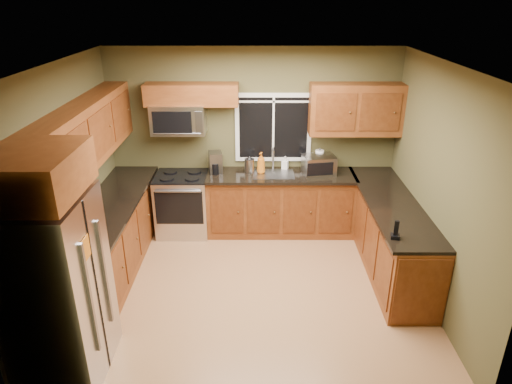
{
  "coord_description": "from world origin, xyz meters",
  "views": [
    {
      "loc": [
        0.07,
        -4.71,
        3.36
      ],
      "look_at": [
        0.05,
        0.35,
        1.15
      ],
      "focal_mm": 32.0,
      "sensor_mm": 36.0,
      "label": 1
    }
  ],
  "objects_px": {
    "refrigerator": "(58,290)",
    "microwave": "(179,119)",
    "kettle": "(249,165)",
    "soap_bottle_a": "(261,163)",
    "coffee_maker": "(215,163)",
    "cordless_phone": "(396,233)",
    "toaster_oven": "(319,165)",
    "paper_towel_roll": "(319,160)",
    "soap_bottle_b": "(285,163)",
    "range": "(183,204)"
  },
  "relations": [
    {
      "from": "range",
      "to": "toaster_oven",
      "type": "xyz_separation_m",
      "value": [
        2.01,
        0.02,
        0.61
      ]
    },
    {
      "from": "soap_bottle_a",
      "to": "paper_towel_roll",
      "type": "bearing_deg",
      "value": 9.75
    },
    {
      "from": "soap_bottle_a",
      "to": "cordless_phone",
      "type": "distance_m",
      "value": 2.41
    },
    {
      "from": "kettle",
      "to": "paper_towel_roll",
      "type": "bearing_deg",
      "value": 7.37
    },
    {
      "from": "range",
      "to": "cordless_phone",
      "type": "bearing_deg",
      "value": -35.81
    },
    {
      "from": "paper_towel_roll",
      "to": "soap_bottle_b",
      "type": "relative_size",
      "value": 1.69
    },
    {
      "from": "microwave",
      "to": "soap_bottle_a",
      "type": "relative_size",
      "value": 2.43
    },
    {
      "from": "kettle",
      "to": "soap_bottle_b",
      "type": "bearing_deg",
      "value": 16.18
    },
    {
      "from": "paper_towel_roll",
      "to": "kettle",
      "type": "bearing_deg",
      "value": -172.63
    },
    {
      "from": "microwave",
      "to": "soap_bottle_a",
      "type": "distance_m",
      "value": 1.33
    },
    {
      "from": "kettle",
      "to": "soap_bottle_b",
      "type": "height_order",
      "value": "kettle"
    },
    {
      "from": "refrigerator",
      "to": "kettle",
      "type": "xyz_separation_m",
      "value": [
        1.69,
        2.85,
        0.16
      ]
    },
    {
      "from": "refrigerator",
      "to": "coffee_maker",
      "type": "bearing_deg",
      "value": 67.33
    },
    {
      "from": "refrigerator",
      "to": "paper_towel_roll",
      "type": "xyz_separation_m",
      "value": [
        2.72,
        2.98,
        0.19
      ]
    },
    {
      "from": "paper_towel_roll",
      "to": "soap_bottle_a",
      "type": "bearing_deg",
      "value": -170.25
    },
    {
      "from": "range",
      "to": "coffee_maker",
      "type": "distance_m",
      "value": 0.8
    },
    {
      "from": "microwave",
      "to": "cordless_phone",
      "type": "xyz_separation_m",
      "value": [
        2.6,
        -2.01,
        -0.73
      ]
    },
    {
      "from": "cordless_phone",
      "to": "toaster_oven",
      "type": "bearing_deg",
      "value": 107.41
    },
    {
      "from": "range",
      "to": "soap_bottle_a",
      "type": "xyz_separation_m",
      "value": [
        1.17,
        0.06,
        0.63
      ]
    },
    {
      "from": "toaster_oven",
      "to": "paper_towel_roll",
      "type": "xyz_separation_m",
      "value": [
        0.03,
        0.19,
        0.01
      ]
    },
    {
      "from": "microwave",
      "to": "coffee_maker",
      "type": "xyz_separation_m",
      "value": [
        0.5,
        -0.05,
        -0.65
      ]
    },
    {
      "from": "refrigerator",
      "to": "toaster_oven",
      "type": "bearing_deg",
      "value": 45.98
    },
    {
      "from": "range",
      "to": "kettle",
      "type": "distance_m",
      "value": 1.16
    },
    {
      "from": "microwave",
      "to": "toaster_oven",
      "type": "height_order",
      "value": "microwave"
    },
    {
      "from": "paper_towel_roll",
      "to": "soap_bottle_a",
      "type": "relative_size",
      "value": 1.06
    },
    {
      "from": "soap_bottle_a",
      "to": "soap_bottle_b",
      "type": "distance_m",
      "value": 0.4
    },
    {
      "from": "refrigerator",
      "to": "microwave",
      "type": "bearing_deg",
      "value": 76.66
    },
    {
      "from": "refrigerator",
      "to": "coffee_maker",
      "type": "xyz_separation_m",
      "value": [
        1.19,
        2.86,
        0.18
      ]
    },
    {
      "from": "coffee_maker",
      "to": "cordless_phone",
      "type": "height_order",
      "value": "coffee_maker"
    },
    {
      "from": "microwave",
      "to": "coffee_maker",
      "type": "distance_m",
      "value": 0.82
    },
    {
      "from": "soap_bottle_b",
      "to": "toaster_oven",
      "type": "bearing_deg",
      "value": -23.93
    },
    {
      "from": "paper_towel_roll",
      "to": "soap_bottle_b",
      "type": "bearing_deg",
      "value": 177.73
    },
    {
      "from": "refrigerator",
      "to": "range",
      "type": "height_order",
      "value": "refrigerator"
    },
    {
      "from": "range",
      "to": "microwave",
      "type": "bearing_deg",
      "value": 90.02
    },
    {
      "from": "paper_towel_roll",
      "to": "soap_bottle_b",
      "type": "distance_m",
      "value": 0.51
    },
    {
      "from": "paper_towel_roll",
      "to": "soap_bottle_b",
      "type": "height_order",
      "value": "paper_towel_roll"
    },
    {
      "from": "refrigerator",
      "to": "coffee_maker",
      "type": "relative_size",
      "value": 5.85
    },
    {
      "from": "toaster_oven",
      "to": "kettle",
      "type": "bearing_deg",
      "value": 176.74
    },
    {
      "from": "toaster_oven",
      "to": "coffee_maker",
      "type": "distance_m",
      "value": 1.5
    },
    {
      "from": "toaster_oven",
      "to": "soap_bottle_a",
      "type": "relative_size",
      "value": 1.59
    },
    {
      "from": "kettle",
      "to": "soap_bottle_a",
      "type": "relative_size",
      "value": 0.82
    },
    {
      "from": "refrigerator",
      "to": "soap_bottle_b",
      "type": "relative_size",
      "value": 9.16
    },
    {
      "from": "coffee_maker",
      "to": "cordless_phone",
      "type": "bearing_deg",
      "value": -43.11
    },
    {
      "from": "toaster_oven",
      "to": "paper_towel_roll",
      "type": "height_order",
      "value": "paper_towel_roll"
    },
    {
      "from": "refrigerator",
      "to": "microwave",
      "type": "distance_m",
      "value": 3.1
    },
    {
      "from": "range",
      "to": "paper_towel_roll",
      "type": "distance_m",
      "value": 2.14
    },
    {
      "from": "toaster_oven",
      "to": "cordless_phone",
      "type": "relative_size",
      "value": 2.38
    },
    {
      "from": "toaster_oven",
      "to": "soap_bottle_a",
      "type": "distance_m",
      "value": 0.84
    },
    {
      "from": "microwave",
      "to": "paper_towel_roll",
      "type": "relative_size",
      "value": 2.29
    },
    {
      "from": "coffee_maker",
      "to": "cordless_phone",
      "type": "xyz_separation_m",
      "value": [
        2.1,
        -1.96,
        -0.08
      ]
    }
  ]
}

